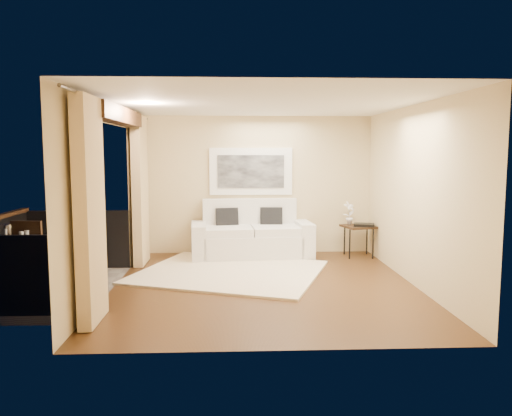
{
  "coord_description": "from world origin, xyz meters",
  "views": [
    {
      "loc": [
        -0.45,
        -7.33,
        1.99
      ],
      "look_at": [
        -0.08,
        1.1,
        1.05
      ],
      "focal_mm": 35.0,
      "sensor_mm": 36.0,
      "label": 1
    }
  ],
  "objects": [
    {
      "name": "artwork",
      "position": [
        -0.12,
        2.46,
        1.62
      ],
      "size": [
        1.62,
        0.07,
        0.92
      ],
      "color": "white",
      "rests_on": "room_shell"
    },
    {
      "name": "glass_a",
      "position": [
        -3.4,
        -0.37,
        0.84
      ],
      "size": [
        0.06,
        0.06,
        0.12
      ],
      "primitive_type": "cylinder",
      "color": "silver",
      "rests_on": "bistro_table"
    },
    {
      "name": "bistro_table",
      "position": [
        -3.51,
        -0.29,
        0.7
      ],
      "size": [
        0.72,
        0.72,
        0.78
      ],
      "rotation": [
        0.0,
        0.0,
        0.1
      ],
      "color": "#331F11",
      "rests_on": "balcony"
    },
    {
      "name": "vase",
      "position": [
        -3.55,
        -0.51,
        0.87
      ],
      "size": [
        0.04,
        0.04,
        0.18
      ],
      "primitive_type": "cylinder",
      "color": "silver",
      "rests_on": "bistro_table"
    },
    {
      "name": "glass_b",
      "position": [
        -3.37,
        -0.26,
        0.84
      ],
      "size": [
        0.06,
        0.06,
        0.12
      ],
      "primitive_type": "cylinder",
      "color": "silver",
      "rests_on": "bistro_table"
    },
    {
      "name": "tray",
      "position": [
        2.01,
        1.91,
        0.63
      ],
      "size": [
        0.44,
        0.37,
        0.05
      ],
      "primitive_type": "cube",
      "rotation": [
        0.0,
        0.0,
        -0.27
      ],
      "color": "black",
      "rests_on": "side_table"
    },
    {
      "name": "ice_bucket",
      "position": [
        -3.67,
        -0.19,
        0.88
      ],
      "size": [
        0.18,
        0.18,
        0.2
      ],
      "primitive_type": "cylinder",
      "color": "silver",
      "rests_on": "bistro_table"
    },
    {
      "name": "room_shell",
      "position": [
        -2.13,
        0.0,
        2.52
      ],
      "size": [
        5.0,
        6.4,
        5.0
      ],
      "color": "white",
      "rests_on": "ground"
    },
    {
      "name": "balcony_chair_near",
      "position": [
        -3.41,
        -0.29,
        0.6
      ],
      "size": [
        0.48,
        0.49,
        1.03
      ],
      "rotation": [
        0.0,
        0.0,
        -0.09
      ],
      "color": "#331F11",
      "rests_on": "balcony"
    },
    {
      "name": "sofa",
      "position": [
        -0.13,
        2.1,
        0.38
      ],
      "size": [
        2.33,
        1.15,
        1.09
      ],
      "rotation": [
        0.0,
        0.0,
        0.08
      ],
      "color": "white",
      "rests_on": "floor"
    },
    {
      "name": "floor",
      "position": [
        0.0,
        0.0,
        0.0
      ],
      "size": [
        5.0,
        5.0,
        0.0
      ],
      "primitive_type": "plane",
      "color": "#4D2F16",
      "rests_on": "ground"
    },
    {
      "name": "rug",
      "position": [
        -0.52,
        0.78,
        0.02
      ],
      "size": [
        3.53,
        3.31,
        0.04
      ],
      "primitive_type": "cube",
      "rotation": [
        0.0,
        0.0,
        -0.34
      ],
      "color": "#F9E9C8",
      "rests_on": "floor"
    },
    {
      "name": "curtains",
      "position": [
        -2.11,
        0.0,
        1.34
      ],
      "size": [
        0.16,
        4.8,
        2.64
      ],
      "color": "#DCBE87",
      "rests_on": "ground"
    },
    {
      "name": "candle",
      "position": [
        -3.49,
        -0.14,
        0.82
      ],
      "size": [
        0.06,
        0.06,
        0.07
      ],
      "primitive_type": "cylinder",
      "color": "red",
      "rests_on": "bistro_table"
    },
    {
      "name": "balcony",
      "position": [
        -3.31,
        0.0,
        0.18
      ],
      "size": [
        1.81,
        2.6,
        1.17
      ],
      "color": "#605B56",
      "rests_on": "ground"
    },
    {
      "name": "balcony_chair_far",
      "position": [
        -2.84,
        0.49,
        0.5
      ],
      "size": [
        0.42,
        0.43,
        0.87
      ],
      "rotation": [
        0.0,
        0.0,
        3.27
      ],
      "color": "#331F11",
      "rests_on": "balcony"
    },
    {
      "name": "side_table",
      "position": [
        1.93,
        2.0,
        0.54
      ],
      "size": [
        0.68,
        0.68,
        0.6
      ],
      "rotation": [
        0.0,
        0.0,
        0.27
      ],
      "color": "#331F11",
      "rests_on": "floor"
    },
    {
      "name": "orchid",
      "position": [
        1.77,
        2.14,
        0.83
      ],
      "size": [
        0.29,
        0.26,
        0.45
      ],
      "primitive_type": "imported",
      "rotation": [
        0.0,
        0.0,
        0.53
      ],
      "color": "white",
      "rests_on": "side_table"
    }
  ]
}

